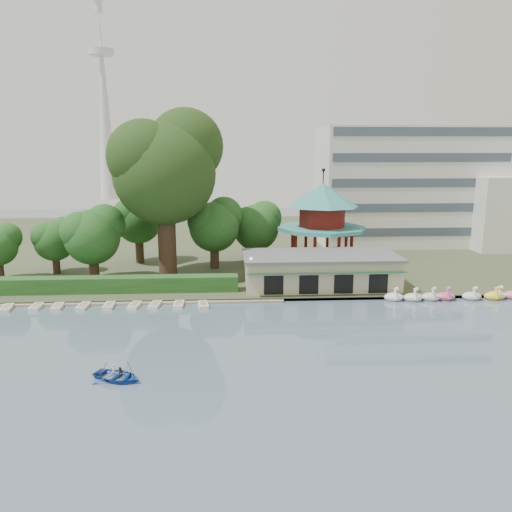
{
  "coord_description": "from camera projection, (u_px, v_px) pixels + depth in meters",
  "views": [
    {
      "loc": [
        -1.05,
        -36.16,
        16.52
      ],
      "look_at": [
        2.0,
        18.0,
        5.0
      ],
      "focal_mm": 35.0,
      "sensor_mm": 36.0,
      "label": 1
    }
  ],
  "objects": [
    {
      "name": "office_building",
      "position": [
        422.0,
        190.0,
        86.43
      ],
      "size": [
        38.0,
        18.0,
        20.0
      ],
      "color": "silver",
      "rests_on": "shore"
    },
    {
      "name": "boathouse",
      "position": [
        320.0,
        270.0,
        60.32
      ],
      "size": [
        18.6,
        9.39,
        3.9
      ],
      "color": "#C6B995",
      "rests_on": "shore"
    },
    {
      "name": "hedge",
      "position": [
        108.0,
        284.0,
        57.73
      ],
      "size": [
        30.0,
        2.0,
        1.8
      ],
      "primitive_type": "cube",
      "color": "#255620",
      "rests_on": "shore"
    },
    {
      "name": "rowboat_with_passengers",
      "position": [
        117.0,
        373.0,
        36.5
      ],
      "size": [
        6.29,
        5.56,
        2.01
      ],
      "color": "#214DA9",
      "rests_on": "ground"
    },
    {
      "name": "shore",
      "position": [
        234.0,
        243.0,
        89.55
      ],
      "size": [
        220.0,
        70.0,
        0.4
      ],
      "primitive_type": "cube",
      "color": "#424930",
      "rests_on": "ground"
    },
    {
      "name": "broadcast_tower",
      "position": [
        104.0,
        97.0,
        166.16
      ],
      "size": [
        8.0,
        8.0,
        96.0
      ],
      "color": "silver",
      "rests_on": "ground"
    },
    {
      "name": "big_tree",
      "position": [
        166.0,
        165.0,
        62.81
      ],
      "size": [
        14.25,
        13.28,
        21.52
      ],
      "color": "#3A281C",
      "rests_on": "shore"
    },
    {
      "name": "pavilion",
      "position": [
        322.0,
        217.0,
        69.16
      ],
      "size": [
        12.4,
        12.4,
        13.5
      ],
      "color": "#C6B995",
      "rests_on": "shore"
    },
    {
      "name": "lamp_post",
      "position": [
        251.0,
        268.0,
        56.75
      ],
      "size": [
        0.36,
        0.36,
        4.28
      ],
      "color": "black",
      "rests_on": "shore"
    },
    {
      "name": "swan_boats",
      "position": [
        468.0,
        296.0,
        56.33
      ],
      "size": [
        20.34,
        2.06,
        1.92
      ],
      "color": "white",
      "rests_on": "ground"
    },
    {
      "name": "dock",
      "position": [
        130.0,
        302.0,
        54.92
      ],
      "size": [
        34.0,
        1.6,
        0.24
      ],
      "primitive_type": "cube",
      "color": "gray",
      "rests_on": "ground"
    },
    {
      "name": "ground_plane",
      "position": [
        243.0,
        367.0,
        38.8
      ],
      "size": [
        220.0,
        220.0,
        0.0
      ],
      "primitive_type": "plane",
      "color": "slate",
      "rests_on": "ground"
    },
    {
      "name": "embankment",
      "position": [
        238.0,
        300.0,
        55.67
      ],
      "size": [
        220.0,
        0.6,
        0.3
      ],
      "primitive_type": "cube",
      "color": "gray",
      "rests_on": "ground"
    },
    {
      "name": "small_trees",
      "position": [
        155.0,
        227.0,
        67.97
      ],
      "size": [
        39.42,
        16.99,
        10.24
      ],
      "color": "#3A281C",
      "rests_on": "shore"
    },
    {
      "name": "moored_rowboats",
      "position": [
        96.0,
        306.0,
        53.38
      ],
      "size": [
        24.34,
        2.68,
        0.36
      ],
      "color": "white",
      "rests_on": "ground"
    }
  ]
}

